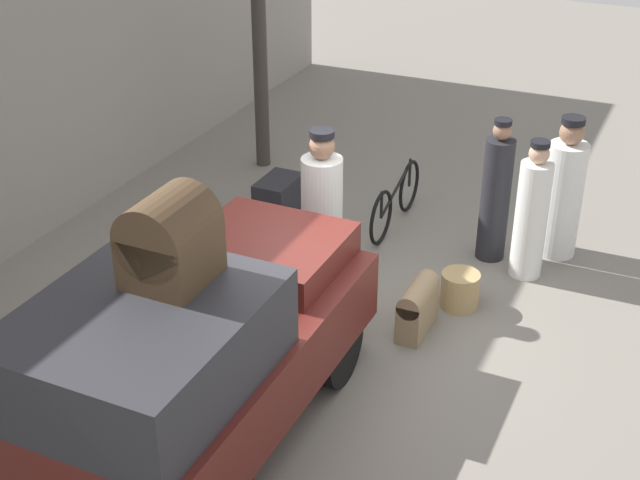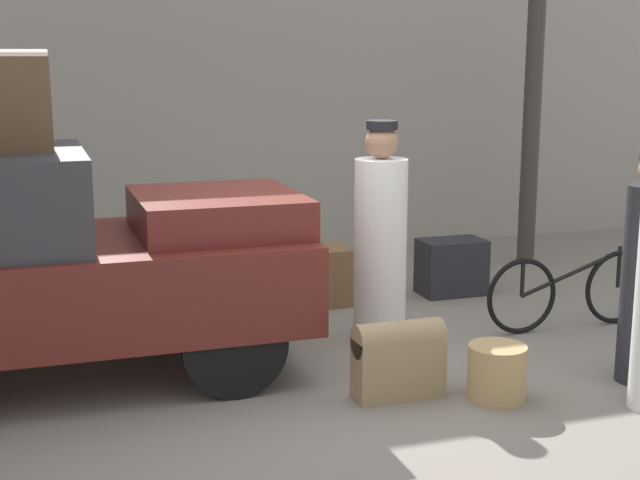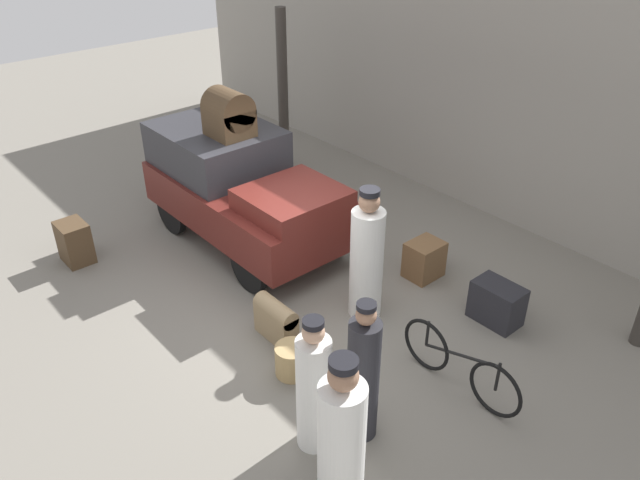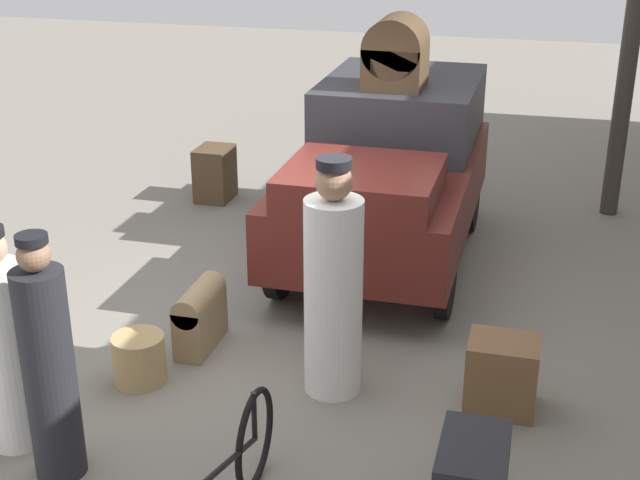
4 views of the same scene
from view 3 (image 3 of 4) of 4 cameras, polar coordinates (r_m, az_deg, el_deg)
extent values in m
plane|color=gray|center=(8.66, -1.87, -5.32)|extent=(30.00, 30.00, 0.00)
cube|color=gray|center=(10.44, 16.04, 13.86)|extent=(16.00, 0.15, 4.50)
cylinder|color=#38332D|center=(12.03, -3.42, 13.46)|extent=(0.20, 0.20, 3.01)
cylinder|color=black|center=(9.46, 1.00, 0.83)|extent=(0.75, 0.12, 0.75)
cylinder|color=black|center=(8.67, -6.54, -2.49)|extent=(0.75, 0.12, 0.75)
cylinder|color=black|center=(10.96, -6.49, 5.10)|extent=(0.75, 0.12, 0.75)
cylinder|color=black|center=(10.28, -13.43, 2.56)|extent=(0.75, 0.12, 0.75)
cube|color=#591E19|center=(9.63, -6.63, 3.52)|extent=(3.45, 1.68, 0.65)
cube|color=#2D2D33|center=(9.96, -9.45, 8.38)|extent=(1.90, 1.55, 0.65)
cube|color=#591E19|center=(8.61, -2.51, 3.69)|extent=(1.21, 1.31, 0.29)
torus|color=black|center=(7.10, 15.72, -13.04)|extent=(0.66, 0.04, 0.66)
torus|color=black|center=(7.49, 9.69, -9.42)|extent=(0.66, 0.04, 0.66)
cylinder|color=black|center=(7.17, 12.75, -10.24)|extent=(0.98, 0.04, 0.36)
cylinder|color=black|center=(7.38, 9.80, -8.41)|extent=(0.04, 0.04, 0.34)
cylinder|color=black|center=(6.98, 15.94, -11.95)|extent=(0.04, 0.04, 0.37)
cylinder|color=tan|center=(7.40, -2.56, -10.91)|extent=(0.41, 0.41, 0.39)
cylinder|color=#232328|center=(6.40, 3.95, -12.70)|extent=(0.33, 0.33, 1.45)
sphere|color=#936B51|center=(5.86, 4.24, -6.86)|extent=(0.20, 0.20, 0.20)
cylinder|color=black|center=(5.79, 4.28, -6.04)|extent=(0.19, 0.19, 0.06)
cylinder|color=white|center=(6.32, -0.58, -13.91)|extent=(0.35, 0.35, 1.34)
sphere|color=tan|center=(5.80, -0.62, -8.45)|extent=(0.22, 0.22, 0.22)
cylinder|color=black|center=(5.73, -0.62, -7.58)|extent=(0.21, 0.21, 0.06)
cylinder|color=white|center=(7.99, 4.27, -2.22)|extent=(0.43, 0.43, 1.52)
sphere|color=#936B51|center=(7.54, 4.53, 3.48)|extent=(0.27, 0.27, 0.27)
cylinder|color=black|center=(7.48, 4.57, 4.41)|extent=(0.25, 0.25, 0.07)
cylinder|color=white|center=(5.90, 1.97, -18.07)|extent=(0.44, 0.44, 1.36)
sphere|color=#936B51|center=(5.31, 2.14, -12.32)|extent=(0.27, 0.27, 0.27)
cylinder|color=black|center=(5.22, 2.17, -11.20)|extent=(0.26, 0.26, 0.07)
cube|color=brown|center=(9.08, 9.50, -1.77)|extent=(0.42, 0.51, 0.55)
cube|color=#937A56|center=(7.88, -4.02, -7.67)|extent=(0.63, 0.24, 0.43)
cylinder|color=#937A56|center=(7.75, -4.08, -6.43)|extent=(0.63, 0.24, 0.24)
cube|color=#4C3823|center=(9.97, -21.52, -0.20)|extent=(0.49, 0.39, 0.64)
cube|color=#232328|center=(8.42, 15.87, -5.58)|extent=(0.64, 0.41, 0.55)
cube|color=#4C3823|center=(9.42, -8.29, 10.62)|extent=(0.63, 0.57, 0.41)
cylinder|color=#4C3823|center=(9.35, -8.39, 11.78)|extent=(0.63, 0.57, 0.57)
camera|label=1|loc=(12.23, -38.75, 24.98)|focal=50.00mm
camera|label=2|loc=(8.08, -49.90, -1.00)|focal=50.00mm
camera|label=4|loc=(6.47, 56.26, 3.76)|focal=50.00mm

